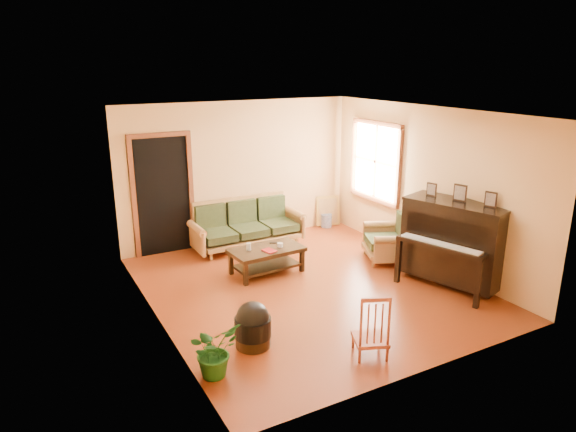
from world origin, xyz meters
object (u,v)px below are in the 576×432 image
sofa (248,224)px  footstool (253,330)px  armchair (387,236)px  red_chair (371,324)px  piano (454,244)px  ceramic_crock (326,221)px  potted_plant (214,350)px  coffee_table (267,261)px

sofa → footstool: 3.45m
footstool → armchair: bearing=24.2°
footstool → red_chair: size_ratio=0.56×
piano → ceramic_crock: 3.33m
sofa → footstool: bearing=-113.9°
piano → potted_plant: piano is taller
ceramic_crock → footstool: bearing=-133.4°
ceramic_crock → potted_plant: potted_plant is taller
footstool → ceramic_crock: (3.26, 3.46, -0.07)m
piano → sofa: bearing=106.2°
coffee_table → ceramic_crock: size_ratio=4.22×
potted_plant → coffee_table: bearing=52.2°
potted_plant → piano: bearing=7.2°
coffee_table → footstool: bearing=-120.6°
piano → red_chair: size_ratio=1.86×
red_chair → armchair: bearing=69.9°
sofa → ceramic_crock: size_ratio=7.43×
sofa → ceramic_crock: sofa is taller
armchair → ceramic_crock: size_ratio=3.14×
footstool → potted_plant: bearing=-151.1°
ceramic_crock → coffee_table: bearing=-144.0°
sofa → piano: piano is taller
red_chair → ceramic_crock: bearing=85.7°
coffee_table → footstool: 2.21m
piano → potted_plant: size_ratio=2.48×
coffee_table → piano: (2.26, -1.74, 0.44)m
armchair → footstool: (-3.17, -1.43, -0.22)m
piano → ceramic_crock: size_ratio=5.42×
sofa → coffee_table: 1.30m
armchair → footstool: bearing=-131.8°
sofa → footstool: size_ratio=4.59×
piano → red_chair: bearing=-174.3°
coffee_table → armchair: (2.04, -0.48, 0.22)m
coffee_table → sofa: bearing=78.9°
footstool → red_chair: 1.39m
sofa → piano: 3.61m
ceramic_crock → armchair: bearing=-92.5°
coffee_table → red_chair: size_ratio=1.45×
sofa → coffee_table: size_ratio=1.76×
armchair → ceramic_crock: 2.05m
footstool → ceramic_crock: size_ratio=1.62×
armchair → footstool: size_ratio=1.94×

